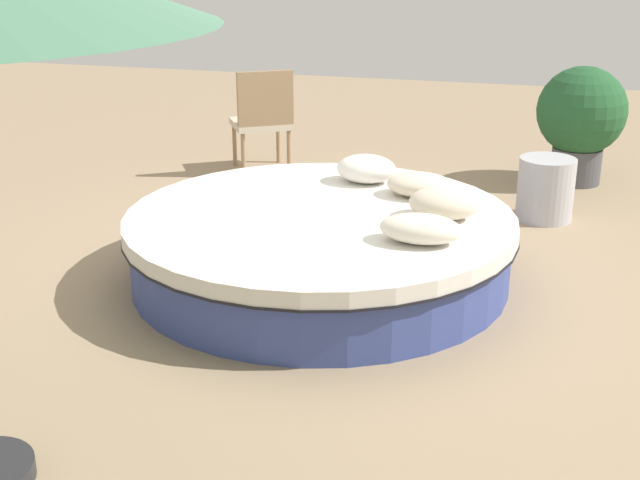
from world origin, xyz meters
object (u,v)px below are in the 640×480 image
(round_bed, at_px, (320,246))
(side_table, at_px, (546,189))
(throw_pillow_0, at_px, (421,229))
(planter, at_px, (581,117))
(throw_pillow_2, at_px, (420,185))
(throw_pillow_3, at_px, (366,169))
(patio_chair, at_px, (263,114))
(throw_pillow_1, at_px, (444,203))

(round_bed, bearing_deg, side_table, -129.69)
(throw_pillow_0, height_order, planter, planter)
(round_bed, height_order, throw_pillow_2, throw_pillow_2)
(throw_pillow_3, bearing_deg, throw_pillow_0, 117.16)
(round_bed, bearing_deg, patio_chair, -62.72)
(round_bed, height_order, throw_pillow_1, throw_pillow_1)
(throw_pillow_2, relative_size, planter, 0.43)
(patio_chair, height_order, side_table, patio_chair)
(throw_pillow_3, distance_m, side_table, 1.58)
(throw_pillow_2, bearing_deg, patio_chair, -45.66)
(throw_pillow_1, relative_size, side_table, 0.89)
(throw_pillow_2, bearing_deg, planter, -115.46)
(patio_chair, distance_m, side_table, 2.74)
(throw_pillow_0, xyz_separation_m, patio_chair, (1.94, -2.74, 0.02))
(patio_chair, height_order, planter, planter)
(round_bed, height_order, throw_pillow_3, throw_pillow_3)
(throw_pillow_0, relative_size, side_table, 0.97)
(throw_pillow_2, distance_m, side_table, 1.43)
(throw_pillow_2, distance_m, patio_chair, 2.56)
(throw_pillow_1, xyz_separation_m, throw_pillow_3, (0.65, -0.66, 0.00))
(throw_pillow_3, xyz_separation_m, side_table, (-1.26, -0.89, -0.31))
(throw_pillow_2, distance_m, planter, 2.51)
(throw_pillow_1, bearing_deg, round_bed, 9.41)
(round_bed, height_order, throw_pillow_0, throw_pillow_0)
(round_bed, relative_size, throw_pillow_1, 5.74)
(round_bed, xyz_separation_m, throw_pillow_0, (-0.71, 0.35, 0.31))
(round_bed, bearing_deg, throw_pillow_1, -170.59)
(throw_pillow_2, xyz_separation_m, planter, (-1.08, -2.27, 0.07))
(side_table, bearing_deg, throw_pillow_0, 71.50)
(planter, distance_m, side_table, 1.23)
(planter, height_order, side_table, planter)
(throw_pillow_0, xyz_separation_m, throw_pillow_1, (-0.07, -0.48, 0.01))
(throw_pillow_2, xyz_separation_m, patio_chair, (1.79, -1.83, 0.02))
(throw_pillow_3, relative_size, side_table, 0.86)
(patio_chair, bearing_deg, side_table, -47.53)
(throw_pillow_1, bearing_deg, throw_pillow_2, -62.56)
(round_bed, distance_m, throw_pillow_0, 0.85)
(throw_pillow_0, height_order, throw_pillow_2, throw_pillow_0)
(side_table, bearing_deg, patio_chair, -15.16)
(throw_pillow_0, bearing_deg, patio_chair, -54.65)
(throw_pillow_3, distance_m, planter, 2.54)
(throw_pillow_2, relative_size, throw_pillow_3, 1.05)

